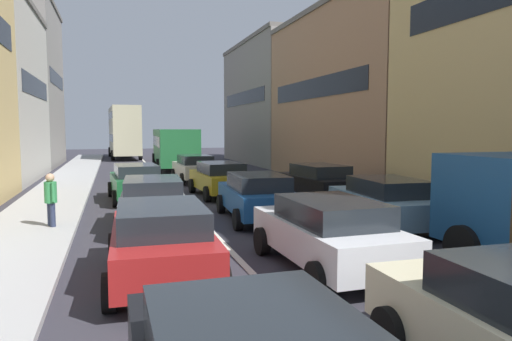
{
  "coord_description": "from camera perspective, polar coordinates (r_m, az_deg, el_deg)",
  "views": [
    {
      "loc": [
        -4.32,
        -2.17,
        2.91
      ],
      "look_at": [
        0.0,
        12.0,
        1.6
      ],
      "focal_mm": 32.83,
      "sensor_mm": 36.0,
      "label": 1
    }
  ],
  "objects": [
    {
      "name": "building_row_right",
      "position": [
        27.24,
        14.86,
        10.51
      ],
      "size": [
        7.2,
        43.9,
        12.85
      ],
      "rotation": [
        0.0,
        0.0,
        -1.57
      ],
      "color": "gray",
      "rests_on": "ground"
    },
    {
      "name": "wagon_left_lane_second",
      "position": [
        9.28,
        -11.48,
        -8.22
      ],
      "size": [
        2.16,
        4.35,
        1.49
      ],
      "rotation": [
        0.0,
        0.0,
        1.54
      ],
      "color": "#A51E1E",
      "rests_on": "ground"
    },
    {
      "name": "lane_stripe_right",
      "position": [
        23.16,
        -1.75,
        -2.15
      ],
      "size": [
        0.16,
        60.0,
        0.01
      ],
      "primitive_type": "cube",
      "color": "silver",
      "rests_on": "ground"
    },
    {
      "name": "wagon_right_lane_far",
      "position": [
        19.16,
        7.55,
        -1.32
      ],
      "size": [
        2.3,
        4.41,
        1.49
      ],
      "rotation": [
        0.0,
        0.0,
        1.64
      ],
      "color": "black",
      "rests_on": "ground"
    },
    {
      "name": "sedan_left_lane_fourth",
      "position": [
        19.68,
        -14.39,
        -1.27
      ],
      "size": [
        2.27,
        4.4,
        1.49
      ],
      "rotation": [
        0.0,
        0.0,
        1.63
      ],
      "color": "#19592D",
      "rests_on": "ground"
    },
    {
      "name": "pedestrian_near_kerb",
      "position": [
        14.57,
        -23.73,
        -3.12
      ],
      "size": [
        0.34,
        0.5,
        1.66
      ],
      "rotation": [
        0.0,
        0.0,
        0.44
      ],
      "color": "#262D47",
      "rests_on": "ground"
    },
    {
      "name": "sedan_right_lane_behind_truck",
      "position": [
        14.25,
        15.52,
        -3.66
      ],
      "size": [
        2.3,
        4.41,
        1.49
      ],
      "rotation": [
        0.0,
        0.0,
        1.5
      ],
      "color": "#759EB7",
      "rests_on": "ground"
    },
    {
      "name": "sedan_centre_lane_second",
      "position": [
        9.87,
        8.75,
        -7.38
      ],
      "size": [
        2.14,
        4.34,
        1.49
      ],
      "rotation": [
        0.0,
        0.0,
        1.59
      ],
      "color": "silver",
      "rests_on": "ground"
    },
    {
      "name": "sedan_left_lane_third",
      "position": [
        14.15,
        -12.46,
        -3.66
      ],
      "size": [
        2.27,
        4.4,
        1.49
      ],
      "rotation": [
        0.0,
        0.0,
        1.51
      ],
      "color": "gray",
      "rests_on": "ground"
    },
    {
      "name": "sidewalk_left",
      "position": [
        22.48,
        -22.91,
        -2.6
      ],
      "size": [
        2.6,
        64.0,
        0.14
      ],
      "primitive_type": "cube",
      "color": "#A9A9A9",
      "rests_on": "ground"
    },
    {
      "name": "bus_mid_queue_primary",
      "position": [
        34.26,
        -9.97,
        3.06
      ],
      "size": [
        3.13,
        10.59,
        2.9
      ],
      "rotation": [
        0.0,
        0.0,
        1.53
      ],
      "color": "#1E6033",
      "rests_on": "ground"
    },
    {
      "name": "bus_far_queue_secondary",
      "position": [
        48.4,
        -15.79,
        4.77
      ],
      "size": [
        3.12,
        10.59,
        5.06
      ],
      "rotation": [
        0.0,
        0.0,
        1.61
      ],
      "color": "#BFB793",
      "rests_on": "ground"
    },
    {
      "name": "lane_stripe_left",
      "position": [
        22.51,
        -10.14,
        -2.44
      ],
      "size": [
        0.16,
        60.0,
        0.01
      ],
      "primitive_type": "cube",
      "color": "silver",
      "rests_on": "ground"
    },
    {
      "name": "hatchback_centre_lane_third",
      "position": [
        15.0,
        0.13,
        -3.05
      ],
      "size": [
        2.25,
        4.39,
        1.49
      ],
      "rotation": [
        0.0,
        0.0,
        1.52
      ],
      "color": "#194C8C",
      "rests_on": "ground"
    },
    {
      "name": "coupe_centre_lane_fourth",
      "position": [
        20.35,
        -4.41,
        -0.92
      ],
      "size": [
        2.22,
        4.38,
        1.49
      ],
      "rotation": [
        0.0,
        0.0,
        1.62
      ],
      "color": "#B29319",
      "rests_on": "ground"
    },
    {
      "name": "sedan_centre_lane_fifth",
      "position": [
        26.07,
        -7.49,
        0.36
      ],
      "size": [
        2.18,
        4.36,
        1.49
      ],
      "rotation": [
        0.0,
        0.0,
        1.6
      ],
      "color": "beige",
      "rests_on": "ground"
    }
  ]
}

